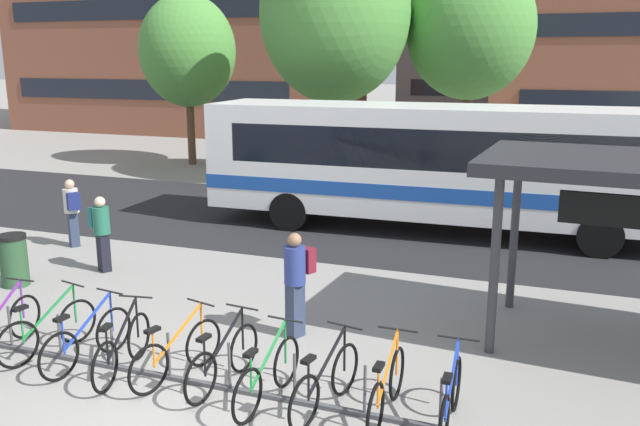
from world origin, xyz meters
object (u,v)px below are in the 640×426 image
street_tree_1 (188,51)px  street_tree_2 (335,13)px  parked_bicycle_black_3 (123,349)px  commuter_teal_pack_0 (101,228)px  parked_bicycle_blue_2 (87,341)px  parked_bicycle_orange_8 (387,389)px  parked_bicycle_purple_0 (1,327)px  parked_bicycle_blue_9 (450,401)px  parked_bicycle_black_7 (326,383)px  parked_bicycle_green_6 (268,376)px  parked_bicycle_orange_4 (177,354)px  commuter_navy_pack_1 (72,208)px  parked_bicycle_black_5 (223,361)px  city_bus (445,163)px  commuter_maroon_pack_2 (296,277)px  trash_bin (14,260)px  parked_bicycle_green_1 (48,331)px  street_tree_0 (470,28)px

street_tree_1 → street_tree_2: 7.31m
street_tree_1 → parked_bicycle_black_3: bearing=-62.0°
commuter_teal_pack_0 → street_tree_1: bearing=143.4°
street_tree_1 → parked_bicycle_blue_2: bearing=-63.7°
parked_bicycle_blue_2 → parked_bicycle_orange_8: same height
parked_bicycle_purple_0 → parked_bicycle_blue_9: (6.79, 0.15, 0.00)m
parked_bicycle_black_7 → parked_bicycle_orange_8: size_ratio=0.99×
parked_bicycle_black_3 → commuter_teal_pack_0: 4.99m
parked_bicycle_green_6 → parked_bicycle_orange_8: (1.53, 0.19, 0.00)m
parked_bicycle_blue_2 → parked_bicycle_orange_4: size_ratio=1.02×
parked_bicycle_black_3 → commuter_navy_pack_1: 7.14m
parked_bicycle_black_5 → street_tree_1: street_tree_1 is taller
city_bus → parked_bicycle_orange_4: bearing=-104.2°
parked_bicycle_orange_8 → commuter_maroon_pack_2: bearing=46.4°
parked_bicycle_orange_8 → trash_bin: size_ratio=1.67×
parked_bicycle_black_5 → commuter_navy_pack_1: size_ratio=1.07×
city_bus → parked_bicycle_green_6: bearing=-95.4°
parked_bicycle_green_1 → parked_bicycle_orange_4: (2.24, -0.01, 0.00)m
commuter_teal_pack_0 → parked_bicycle_orange_4: bearing=-11.6°
parked_bicycle_orange_4 → parked_bicycle_black_7: bearing=-78.0°
street_tree_0 → parked_bicycle_black_3: bearing=-97.7°
parked_bicycle_blue_2 → commuter_maroon_pack_2: bearing=-42.5°
parked_bicycle_purple_0 → street_tree_0: size_ratio=0.22×
parked_bicycle_purple_0 → parked_bicycle_blue_9: size_ratio=1.00×
commuter_maroon_pack_2 → city_bus: bearing=-166.0°
parked_bicycle_orange_8 → commuter_navy_pack_1: commuter_navy_pack_1 is taller
parked_bicycle_blue_9 → street_tree_1: street_tree_1 is taller
parked_bicycle_green_1 → parked_bicycle_black_7: (4.46, -0.10, 0.00)m
commuter_teal_pack_0 → parked_bicycle_green_1: bearing=-33.2°
parked_bicycle_purple_0 → parked_bicycle_green_1: bearing=-82.8°
parked_bicycle_orange_8 → commuter_navy_pack_1: size_ratio=1.07×
city_bus → commuter_maroon_pack_2: size_ratio=7.03×
parked_bicycle_green_1 → street_tree_0: bearing=0.1°
parked_bicycle_green_1 → street_tree_0: size_ratio=0.22×
commuter_teal_pack_0 → trash_bin: bearing=-97.6°
parked_bicycle_blue_2 → street_tree_0: street_tree_0 is taller
parked_bicycle_black_5 → street_tree_2: street_tree_2 is taller
street_tree_1 → parked_bicycle_orange_8: bearing=-52.6°
parked_bicycle_blue_2 → parked_bicycle_black_3: bearing=-86.4°
city_bus → parked_bicycle_orange_4: size_ratio=7.19×
parked_bicycle_green_6 → parked_bicycle_black_7: size_ratio=1.01×
city_bus → parked_bicycle_orange_4: (-2.07, -9.28, -1.39)m
parked_bicycle_green_1 → street_tree_2: bearing=14.5°
commuter_teal_pack_0 → street_tree_1: (-5.60, 12.94, 3.69)m
parked_bicycle_orange_4 → commuter_teal_pack_0: size_ratio=1.05×
parked_bicycle_purple_0 → street_tree_1: street_tree_1 is taller
commuter_teal_pack_0 → parked_bicycle_purple_0: bearing=-44.4°
commuter_maroon_pack_2 → street_tree_2: size_ratio=0.19×
commuter_navy_pack_1 → street_tree_2: bearing=-71.8°
city_bus → parked_bicycle_blue_9: 9.52m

